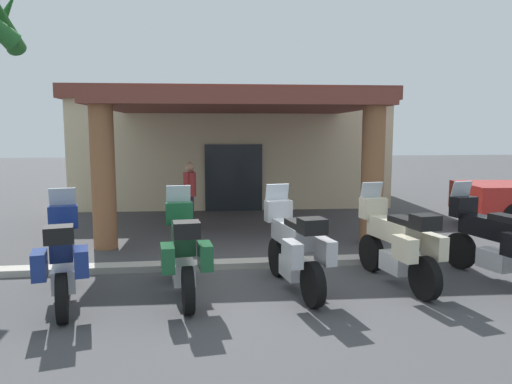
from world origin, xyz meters
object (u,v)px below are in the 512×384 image
Objects in this scene: motorcycle_green at (183,251)px; motorcycle_black at (497,240)px; motorcycle_cream at (397,243)px; motorcycle_blue at (63,257)px; pedestrian at (190,191)px; motel_building at (231,144)px; motorcycle_silver at (294,247)px.

motorcycle_green is 1.01× the size of motorcycle_black.
motorcycle_green and motorcycle_cream have the same top height.
motorcycle_blue and motorcycle_black have the same top height.
pedestrian is (-5.14, 4.94, 0.31)m from motorcycle_black.
motorcycle_blue is 5.17m from motorcycle_cream.
motel_building reaches higher than motorcycle_black.
motorcycle_blue is at bearing 83.05° from motorcycle_cream.
pedestrian is (-3.42, 4.90, 0.31)m from motorcycle_cream.
motel_building reaches higher than motorcycle_cream.
motorcycle_silver is 5.27m from pedestrian.
motorcycle_blue and motorcycle_green have the same top height.
motorcycle_cream is (5.17, 0.23, 0.00)m from motorcycle_blue.
motorcycle_cream is 5.98m from pedestrian.
motorcycle_blue is 0.99× the size of motorcycle_cream.
motel_building is 10.70m from motorcycle_silver.
motorcycle_black is at bearing -98.54° from motorcycle_silver.
motorcycle_silver is 3.45m from motorcycle_black.
motorcycle_cream and motorcycle_black have the same top height.
motel_building is at bearing -13.97° from motorcycle_green.
motorcycle_cream is 1.72m from motorcycle_black.
pedestrian is at bearing 33.29° from motorcycle_black.
motorcycle_silver is at bearing 77.82° from motorcycle_black.
motorcycle_blue is 1.26× the size of pedestrian.
motorcycle_black is (3.45, 0.04, 0.00)m from motorcycle_silver.
motorcycle_cream is (1.97, -10.53, -1.34)m from motel_building.
motorcycle_blue is 1.73m from motorcycle_green.
motorcycle_black is (3.70, -10.57, -1.34)m from motel_building.
motel_building reaches higher than motorcycle_blue.
pedestrian is at bearing 25.39° from motorcycle_cream.
motel_building is 11.28m from motorcycle_black.
motorcycle_cream is at bearing -77.07° from motel_building.
motorcycle_black is at bearing -95.33° from motorcycle_green.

